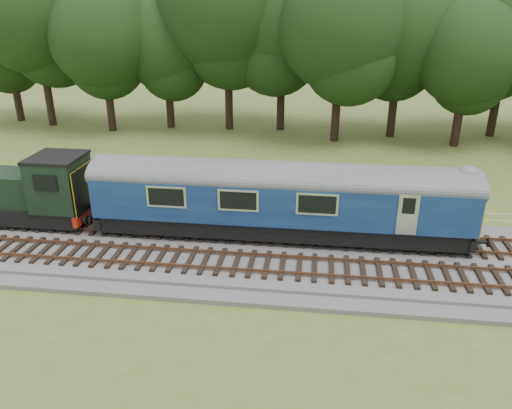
# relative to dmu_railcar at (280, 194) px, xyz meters

# --- Properties ---
(ground) EXTENTS (120.00, 120.00, 0.00)m
(ground) POSITION_rel_dmu_railcar_xyz_m (2.52, -1.40, -2.61)
(ground) COLOR #506224
(ground) RESTS_ON ground
(ballast) EXTENTS (70.00, 7.00, 0.35)m
(ballast) POSITION_rel_dmu_railcar_xyz_m (2.52, -1.40, -2.43)
(ballast) COLOR #4C4C4F
(ballast) RESTS_ON ground
(track_north) EXTENTS (67.20, 2.40, 0.21)m
(track_north) POSITION_rel_dmu_railcar_xyz_m (2.52, -0.00, -2.19)
(track_north) COLOR black
(track_north) RESTS_ON ballast
(track_south) EXTENTS (67.20, 2.40, 0.21)m
(track_south) POSITION_rel_dmu_railcar_xyz_m (2.52, -3.00, -2.19)
(track_south) COLOR black
(track_south) RESTS_ON ballast
(fence) EXTENTS (64.00, 0.12, 1.00)m
(fence) POSITION_rel_dmu_railcar_xyz_m (2.52, 3.10, -2.61)
(fence) COLOR #6B6054
(fence) RESTS_ON ground
(tree_line) EXTENTS (70.00, 8.00, 18.00)m
(tree_line) POSITION_rel_dmu_railcar_xyz_m (2.52, 20.60, -2.61)
(tree_line) COLOR black
(tree_line) RESTS_ON ground
(dmu_railcar) EXTENTS (18.05, 2.86, 3.88)m
(dmu_railcar) POSITION_rel_dmu_railcar_xyz_m (0.00, 0.00, 0.00)
(dmu_railcar) COLOR black
(dmu_railcar) RESTS_ON ground
(shunter_loco) EXTENTS (8.91, 2.60, 3.38)m
(shunter_loco) POSITION_rel_dmu_railcar_xyz_m (-13.93, 0.00, -0.63)
(shunter_loco) COLOR black
(shunter_loco) RESTS_ON ground
(worker) EXTENTS (0.80, 0.67, 1.86)m
(worker) POSITION_rel_dmu_railcar_xyz_m (-10.41, -0.67, -1.33)
(worker) COLOR #FF550D
(worker) RESTS_ON ballast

